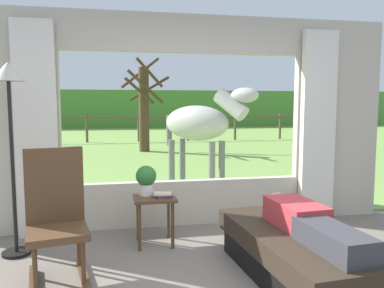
{
  "coord_description": "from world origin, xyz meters",
  "views": [
    {
      "loc": [
        -0.8,
        -2.34,
        1.48
      ],
      "look_at": [
        0.0,
        1.8,
        1.05
      ],
      "focal_mm": 35.8,
      "sensor_mm": 36.0,
      "label": 1
    }
  ],
  "objects_px": {
    "reclining_person": "(306,222)",
    "pasture_tree": "(144,105)",
    "recliner_sofa": "(303,255)",
    "horse": "(200,124)",
    "rocking_chair": "(56,217)",
    "floor_lamp_left": "(9,100)",
    "book_stack": "(164,195)",
    "potted_plant": "(146,178)",
    "side_table": "(154,205)"
  },
  "relations": [
    {
      "from": "side_table",
      "to": "horse",
      "type": "height_order",
      "value": "horse"
    },
    {
      "from": "pasture_tree",
      "to": "recliner_sofa",
      "type": "bearing_deg",
      "value": -85.59
    },
    {
      "from": "recliner_sofa",
      "to": "book_stack",
      "type": "relative_size",
      "value": 8.64
    },
    {
      "from": "potted_plant",
      "to": "floor_lamp_left",
      "type": "height_order",
      "value": "floor_lamp_left"
    },
    {
      "from": "recliner_sofa",
      "to": "pasture_tree",
      "type": "bearing_deg",
      "value": 89.76
    },
    {
      "from": "side_table",
      "to": "book_stack",
      "type": "distance_m",
      "value": 0.16
    },
    {
      "from": "recliner_sofa",
      "to": "book_stack",
      "type": "distance_m",
      "value": 1.51
    },
    {
      "from": "recliner_sofa",
      "to": "book_stack",
      "type": "height_order",
      "value": "book_stack"
    },
    {
      "from": "floor_lamp_left",
      "to": "horse",
      "type": "relative_size",
      "value": 1.09
    },
    {
      "from": "recliner_sofa",
      "to": "horse",
      "type": "height_order",
      "value": "horse"
    },
    {
      "from": "rocking_chair",
      "to": "potted_plant",
      "type": "xyz_separation_m",
      "value": [
        0.81,
        0.73,
        0.16
      ]
    },
    {
      "from": "horse",
      "to": "reclining_person",
      "type": "bearing_deg",
      "value": 48.2
    },
    {
      "from": "reclining_person",
      "to": "side_table",
      "type": "xyz_separation_m",
      "value": [
        -1.15,
        1.13,
        -0.1
      ]
    },
    {
      "from": "pasture_tree",
      "to": "reclining_person",
      "type": "bearing_deg",
      "value": -85.61
    },
    {
      "from": "potted_plant",
      "to": "horse",
      "type": "height_order",
      "value": "horse"
    },
    {
      "from": "reclining_person",
      "to": "book_stack",
      "type": "bearing_deg",
      "value": 130.16
    },
    {
      "from": "rocking_chair",
      "to": "side_table",
      "type": "relative_size",
      "value": 2.15
    },
    {
      "from": "side_table",
      "to": "horse",
      "type": "bearing_deg",
      "value": 67.15
    },
    {
      "from": "pasture_tree",
      "to": "floor_lamp_left",
      "type": "bearing_deg",
      "value": -102.74
    },
    {
      "from": "potted_plant",
      "to": "floor_lamp_left",
      "type": "bearing_deg",
      "value": -176.37
    },
    {
      "from": "rocking_chair",
      "to": "side_table",
      "type": "distance_m",
      "value": 1.12
    },
    {
      "from": "reclining_person",
      "to": "pasture_tree",
      "type": "height_order",
      "value": "pasture_tree"
    },
    {
      "from": "potted_plant",
      "to": "floor_lamp_left",
      "type": "xyz_separation_m",
      "value": [
        -1.3,
        -0.08,
        0.82
      ]
    },
    {
      "from": "side_table",
      "to": "horse",
      "type": "relative_size",
      "value": 0.3
    },
    {
      "from": "floor_lamp_left",
      "to": "book_stack",
      "type": "bearing_deg",
      "value": -1.42
    },
    {
      "from": "potted_plant",
      "to": "horse",
      "type": "bearing_deg",
      "value": 65.01
    },
    {
      "from": "rocking_chair",
      "to": "potted_plant",
      "type": "bearing_deg",
      "value": 30.48
    },
    {
      "from": "side_table",
      "to": "book_stack",
      "type": "height_order",
      "value": "book_stack"
    },
    {
      "from": "reclining_person",
      "to": "rocking_chair",
      "type": "height_order",
      "value": "rocking_chair"
    },
    {
      "from": "recliner_sofa",
      "to": "pasture_tree",
      "type": "relative_size",
      "value": 0.59
    },
    {
      "from": "book_stack",
      "to": "potted_plant",
      "type": "bearing_deg",
      "value": 145.16
    },
    {
      "from": "recliner_sofa",
      "to": "horse",
      "type": "xyz_separation_m",
      "value": [
        -0.13,
        3.5,
        0.94
      ]
    },
    {
      "from": "rocking_chair",
      "to": "horse",
      "type": "xyz_separation_m",
      "value": [
        1.91,
        3.09,
        0.61
      ]
    },
    {
      "from": "reclining_person",
      "to": "rocking_chair",
      "type": "relative_size",
      "value": 1.28
    },
    {
      "from": "reclining_person",
      "to": "rocking_chair",
      "type": "distance_m",
      "value": 2.09
    },
    {
      "from": "potted_plant",
      "to": "horse",
      "type": "distance_m",
      "value": 2.64
    },
    {
      "from": "recliner_sofa",
      "to": "side_table",
      "type": "height_order",
      "value": "side_table"
    },
    {
      "from": "reclining_person",
      "to": "floor_lamp_left",
      "type": "bearing_deg",
      "value": 151.78
    },
    {
      "from": "recliner_sofa",
      "to": "rocking_chair",
      "type": "bearing_deg",
      "value": 164.0
    },
    {
      "from": "rocking_chair",
      "to": "pasture_tree",
      "type": "relative_size",
      "value": 0.37
    },
    {
      "from": "horse",
      "to": "pasture_tree",
      "type": "bearing_deg",
      "value": -128.16
    },
    {
      "from": "side_table",
      "to": "book_stack",
      "type": "bearing_deg",
      "value": -32.96
    },
    {
      "from": "book_stack",
      "to": "pasture_tree",
      "type": "xyz_separation_m",
      "value": [
        0.36,
        8.12,
        0.93
      ]
    },
    {
      "from": "reclining_person",
      "to": "book_stack",
      "type": "relative_size",
      "value": 7.03
    },
    {
      "from": "book_stack",
      "to": "horse",
      "type": "bearing_deg",
      "value": 69.46
    },
    {
      "from": "side_table",
      "to": "floor_lamp_left",
      "type": "bearing_deg",
      "value": -179.06
    },
    {
      "from": "recliner_sofa",
      "to": "potted_plant",
      "type": "xyz_separation_m",
      "value": [
        -1.23,
        1.14,
        0.48
      ]
    },
    {
      "from": "floor_lamp_left",
      "to": "horse",
      "type": "distance_m",
      "value": 3.44
    },
    {
      "from": "side_table",
      "to": "horse",
      "type": "xyz_separation_m",
      "value": [
        1.02,
        2.42,
        0.73
      ]
    },
    {
      "from": "floor_lamp_left",
      "to": "recliner_sofa",
      "type": "bearing_deg",
      "value": -22.61
    }
  ]
}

